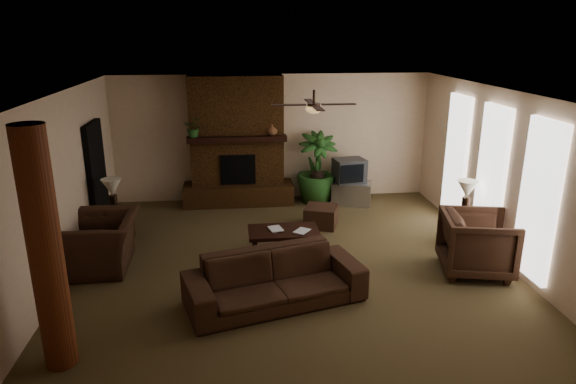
{
  "coord_description": "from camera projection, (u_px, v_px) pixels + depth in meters",
  "views": [
    {
      "loc": [
        -0.9,
        -7.73,
        3.68
      ],
      "look_at": [
        0.0,
        0.4,
        1.1
      ],
      "focal_mm": 31.89,
      "sensor_mm": 36.0,
      "label": 1
    }
  ],
  "objects": [
    {
      "name": "room_shell",
      "position": [
        291.0,
        182.0,
        8.11
      ],
      "size": [
        7.0,
        7.0,
        7.0
      ],
      "color": "brown",
      "rests_on": "ground"
    },
    {
      "name": "fireplace",
      "position": [
        237.0,
        152.0,
        11.15
      ],
      "size": [
        2.4,
        0.7,
        2.8
      ],
      "color": "#573317",
      "rests_on": "ground"
    },
    {
      "name": "windows",
      "position": [
        491.0,
        175.0,
        8.67
      ],
      "size": [
        0.08,
        3.65,
        2.35
      ],
      "color": "white",
      "rests_on": "ground"
    },
    {
      "name": "log_column",
      "position": [
        46.0,
        252.0,
        5.52
      ],
      "size": [
        0.36,
        0.36,
        2.8
      ],
      "primitive_type": "cylinder",
      "color": "brown",
      "rests_on": "ground"
    },
    {
      "name": "doorway",
      "position": [
        97.0,
        178.0,
        9.56
      ],
      "size": [
        0.1,
        1.0,
        2.1
      ],
      "primitive_type": "cube",
      "color": "black",
      "rests_on": "ground"
    },
    {
      "name": "ceiling_fan",
      "position": [
        314.0,
        107.0,
        8.09
      ],
      "size": [
        1.35,
        1.35,
        0.37
      ],
      "color": "black",
      "rests_on": "ceiling"
    },
    {
      "name": "sofa",
      "position": [
        275.0,
        271.0,
        7.12
      ],
      "size": [
        2.58,
        1.36,
        0.97
      ],
      "primitive_type": "imported",
      "rotation": [
        0.0,
        0.0,
        0.27
      ],
      "color": "#40281B",
      "rests_on": "ground"
    },
    {
      "name": "armchair_left",
      "position": [
        99.0,
        234.0,
        8.2
      ],
      "size": [
        0.87,
        1.32,
        1.14
      ],
      "primitive_type": "imported",
      "rotation": [
        0.0,
        0.0,
        -1.55
      ],
      "color": "#40281B",
      "rests_on": "ground"
    },
    {
      "name": "armchair_right",
      "position": [
        478.0,
        241.0,
        8.02
      ],
      "size": [
        1.18,
        1.23,
        1.07
      ],
      "primitive_type": "imported",
      "rotation": [
        0.0,
        0.0,
        1.35
      ],
      "color": "#40281B",
      "rests_on": "ground"
    },
    {
      "name": "coffee_table",
      "position": [
        284.0,
        233.0,
        8.76
      ],
      "size": [
        1.2,
        0.7,
        0.43
      ],
      "color": "black",
      "rests_on": "ground"
    },
    {
      "name": "ottoman",
      "position": [
        321.0,
        216.0,
        10.05
      ],
      "size": [
        0.77,
        0.77,
        0.4
      ],
      "primitive_type": "cube",
      "rotation": [
        0.0,
        0.0,
        -0.34
      ],
      "color": "#40281B",
      "rests_on": "ground"
    },
    {
      "name": "tv_stand",
      "position": [
        351.0,
        193.0,
        11.32
      ],
      "size": [
        0.96,
        0.72,
        0.5
      ],
      "primitive_type": "cube",
      "rotation": [
        0.0,
        0.0,
        -0.29
      ],
      "color": "#B5B6B8",
      "rests_on": "ground"
    },
    {
      "name": "tv",
      "position": [
        349.0,
        171.0,
        11.18
      ],
      "size": [
        0.72,
        0.62,
        0.52
      ],
      "color": "#353537",
      "rests_on": "tv_stand"
    },
    {
      "name": "floor_vase",
      "position": [
        317.0,
        185.0,
        11.29
      ],
      "size": [
        0.34,
        0.34,
        0.77
      ],
      "color": "black",
      "rests_on": "ground"
    },
    {
      "name": "floor_plant",
      "position": [
        316.0,
        183.0,
        11.39
      ],
      "size": [
        1.11,
        1.69,
        0.88
      ],
      "primitive_type": "imported",
      "rotation": [
        0.0,
        0.0,
        0.16
      ],
      "color": "#2A5823",
      "rests_on": "ground"
    },
    {
      "name": "side_table_left",
      "position": [
        118.0,
        227.0,
        9.3
      ],
      "size": [
        0.5,
        0.5,
        0.55
      ],
      "primitive_type": "cube",
      "rotation": [
        0.0,
        0.0,
        -0.0
      ],
      "color": "black",
      "rests_on": "ground"
    },
    {
      "name": "lamp_left",
      "position": [
        112.0,
        190.0,
        9.04
      ],
      "size": [
        0.46,
        0.46,
        0.65
      ],
      "color": "black",
      "rests_on": "side_table_left"
    },
    {
      "name": "side_table_right",
      "position": [
        462.0,
        229.0,
        9.18
      ],
      "size": [
        0.55,
        0.55,
        0.55
      ],
      "primitive_type": "cube",
      "rotation": [
        0.0,
        0.0,
        -0.11
      ],
      "color": "black",
      "rests_on": "ground"
    },
    {
      "name": "lamp_right",
      "position": [
        467.0,
        192.0,
        8.92
      ],
      "size": [
        0.44,
        0.44,
        0.65
      ],
      "color": "black",
      "rests_on": "side_table_right"
    },
    {
      "name": "mantel_plant",
      "position": [
        194.0,
        129.0,
        10.63
      ],
      "size": [
        0.43,
        0.46,
        0.33
      ],
      "primitive_type": "imported",
      "rotation": [
        0.0,
        0.0,
        -0.12
      ],
      "color": "#2A5823",
      "rests_on": "fireplace"
    },
    {
      "name": "mantel_vase",
      "position": [
        272.0,
        130.0,
        10.87
      ],
      "size": [
        0.22,
        0.23,
        0.22
      ],
      "primitive_type": "imported",
      "rotation": [
        0.0,
        0.0,
        0.02
      ],
      "color": "brown",
      "rests_on": "fireplace"
    },
    {
      "name": "book_a",
      "position": [
        269.0,
        223.0,
        8.67
      ],
      "size": [
        0.22,
        0.08,
        0.29
      ],
      "primitive_type": "imported",
      "rotation": [
        0.0,
        0.0,
        0.23
      ],
      "color": "#999999",
      "rests_on": "coffee_table"
    },
    {
      "name": "book_b",
      "position": [
        296.0,
        223.0,
        8.67
      ],
      "size": [
        0.18,
        0.15,
        0.29
      ],
      "primitive_type": "imported",
      "rotation": [
        0.0,
        0.0,
        -0.64
      ],
      "color": "#999999",
      "rests_on": "coffee_table"
    }
  ]
}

